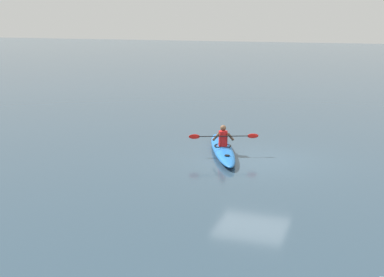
# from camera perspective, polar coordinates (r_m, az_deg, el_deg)

# --- Properties ---
(ground_plane) EXTENTS (160.00, 160.00, 0.00)m
(ground_plane) POSITION_cam_1_polar(r_m,az_deg,el_deg) (18.35, 6.67, -2.33)
(ground_plane) COLOR #283D4C
(kayak) EXTENTS (2.43, 4.65, 0.32)m
(kayak) POSITION_cam_1_polar(r_m,az_deg,el_deg) (19.10, 3.31, -1.15)
(kayak) COLOR #1959A5
(kayak) RESTS_ON ground
(kayaker) EXTENTS (2.31, 0.97, 0.76)m
(kayaker) POSITION_cam_1_polar(r_m,az_deg,el_deg) (18.82, 3.39, 0.18)
(kayaker) COLOR red
(kayaker) RESTS_ON kayak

